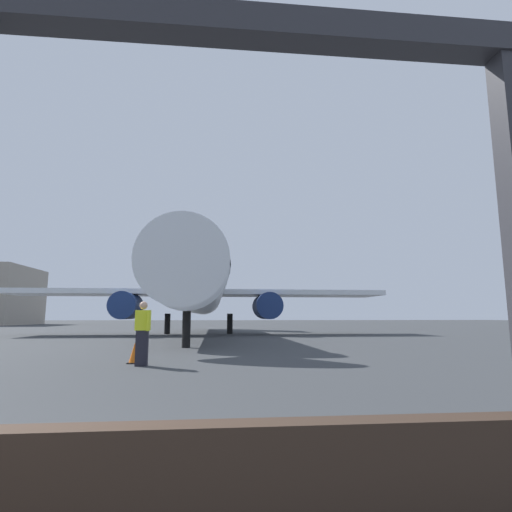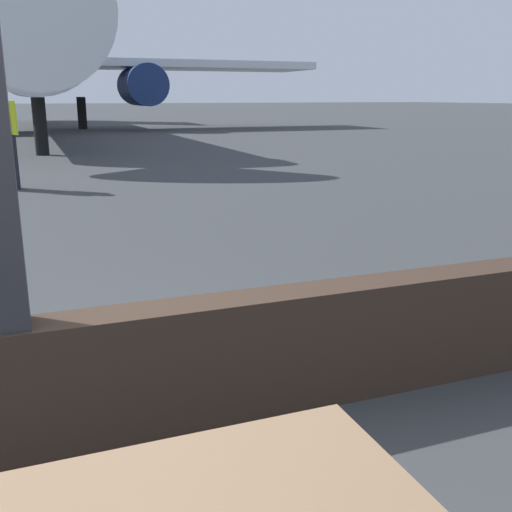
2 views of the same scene
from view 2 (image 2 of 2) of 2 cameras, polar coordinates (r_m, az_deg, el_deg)
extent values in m
plane|color=#383A3D|center=(42.62, -21.76, 11.87)|extent=(220.00, 220.00, 0.00)
cube|color=#38281E|center=(2.88, -22.17, -12.06)|extent=(8.55, 0.24, 0.62)
cylinder|color=silver|center=(30.74, -21.19, 17.45)|extent=(3.67, 27.82, 3.67)
cone|color=silver|center=(15.59, -20.59, 20.83)|extent=(3.49, 2.60, 3.49)
cylinder|color=black|center=(17.49, -20.77, 20.58)|extent=(3.74, 0.90, 3.74)
cube|color=silver|center=(31.67, -7.05, 17.66)|extent=(12.91, 4.20, 0.36)
cylinder|color=navy|center=(29.77, -10.83, 15.76)|extent=(1.90, 3.20, 1.90)
cylinder|color=black|center=(17.70, -19.95, 11.58)|extent=(0.36, 0.36, 1.55)
cylinder|color=black|center=(31.79, -16.33, 13.00)|extent=(0.44, 0.44, 1.55)
cube|color=black|center=(11.28, -22.63, 8.31)|extent=(0.32, 0.20, 0.95)
cube|color=yellow|center=(11.23, -23.02, 12.10)|extent=(0.40, 0.22, 0.55)
sphere|color=tan|center=(11.23, -23.23, 14.16)|extent=(0.22, 0.22, 0.22)
cylinder|color=yellow|center=(11.06, -22.14, 12.03)|extent=(0.09, 0.09, 0.52)
camera|label=1|loc=(1.72, 74.94, -4.50)|focal=28.24mm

